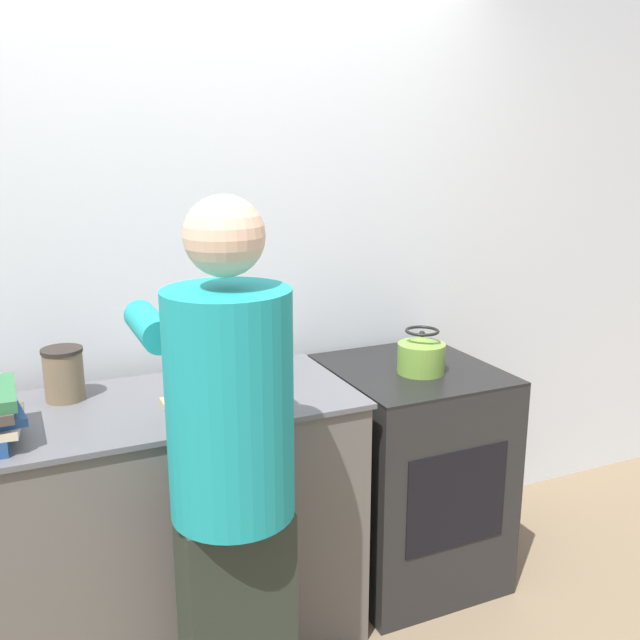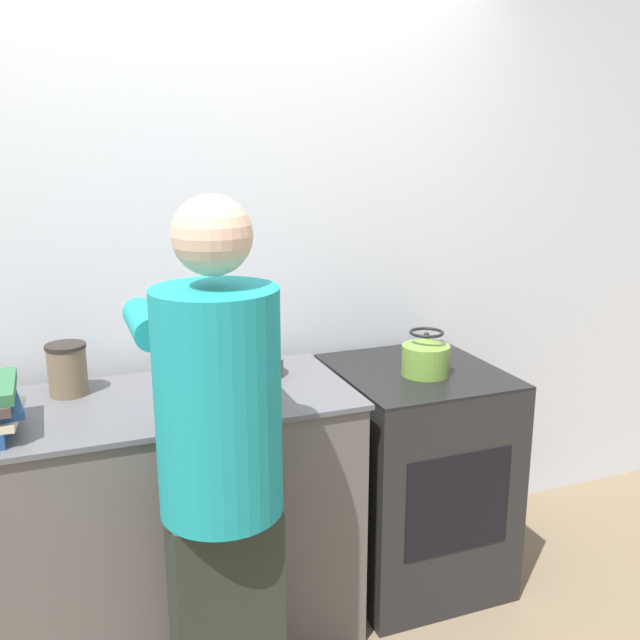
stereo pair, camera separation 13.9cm
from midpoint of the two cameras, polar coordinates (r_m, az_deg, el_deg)
The scene contains 9 objects.
wall_back at distance 2.86m, azimuth -7.75°, elevation 4.23°, with size 8.00×0.05×2.60m.
counter at distance 2.68m, azimuth -12.14°, elevation -15.78°, with size 1.46×0.63×0.93m.
oven at distance 3.04m, azimuth 8.86°, elevation -12.08°, with size 0.62×0.68×0.91m.
person at distance 2.06m, azimuth -6.07°, elevation -11.61°, with size 0.39×0.63×1.66m.
cutting_board at distance 2.41m, azimuth -7.39°, elevation -6.54°, with size 0.28×0.21×0.02m.
knife at distance 2.42m, azimuth -7.41°, elevation -6.20°, with size 0.21×0.06×0.01m.
kettle at distance 2.79m, azimuth 9.87°, elevation -2.89°, with size 0.19×0.19×0.17m.
bowl_prep at distance 2.67m, azimuth -3.46°, elevation -3.76°, with size 0.19×0.19×0.07m.
canister_jar at distance 2.59m, azimuth -18.12°, elevation -3.78°, with size 0.14×0.14×0.18m.
Camera 2 is at (-0.58, -2.03, 1.80)m, focal length 40.00 mm.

